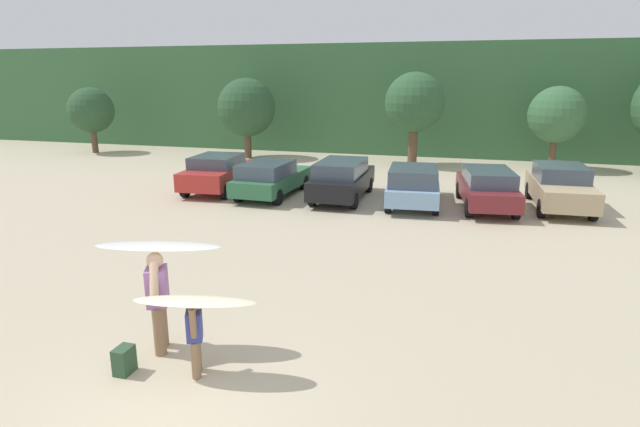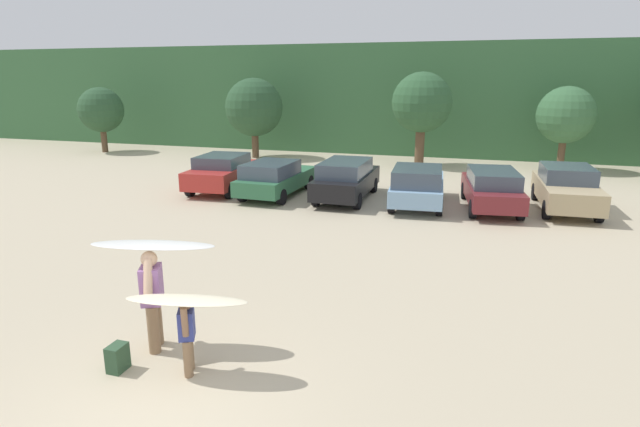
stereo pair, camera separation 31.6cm
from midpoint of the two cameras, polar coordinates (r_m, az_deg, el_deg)
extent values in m
plane|color=#C1B293|center=(8.34, -16.08, -19.74)|extent=(120.00, 120.00, 0.00)
cube|color=#38663D|center=(37.59, 11.58, 12.51)|extent=(108.00, 12.00, 6.63)
cylinder|color=brown|center=(35.96, -22.51, 7.47)|extent=(0.37, 0.37, 1.48)
sphere|color=#284C2D|center=(35.80, -22.82, 10.52)|extent=(2.79, 2.79, 2.79)
cylinder|color=brown|center=(31.15, -6.87, 7.55)|extent=(0.41, 0.41, 1.52)
sphere|color=#284C2D|center=(30.95, -7.00, 11.57)|extent=(3.36, 3.36, 3.36)
cylinder|color=brown|center=(28.37, 11.26, 7.19)|extent=(0.49, 0.49, 2.04)
sphere|color=#2D5633|center=(28.17, 11.51, 11.94)|extent=(3.14, 3.14, 3.14)
cylinder|color=brown|center=(29.29, 25.38, 5.87)|extent=(0.35, 0.35, 1.61)
sphere|color=#38663D|center=(29.09, 25.82, 9.78)|extent=(2.84, 2.84, 2.84)
cube|color=#B72D28|center=(22.13, -10.25, 4.27)|extent=(2.17, 4.28, 0.71)
cube|color=#3F4C5B|center=(21.98, -10.38, 5.77)|extent=(1.88, 2.32, 0.47)
cylinder|color=black|center=(23.76, -10.78, 4.09)|extent=(0.27, 0.67, 0.66)
cylinder|color=black|center=(23.13, -6.94, 3.95)|extent=(0.27, 0.67, 0.66)
cylinder|color=black|center=(21.34, -13.75, 2.72)|extent=(0.27, 0.67, 0.66)
cylinder|color=black|center=(20.63, -9.56, 2.53)|extent=(0.27, 0.67, 0.66)
cube|color=#2D6642|center=(20.98, -4.31, 3.65)|extent=(1.95, 4.55, 0.59)
cube|color=#3F4C5B|center=(20.31, -5.05, 4.89)|extent=(1.74, 2.44, 0.55)
cylinder|color=black|center=(22.69, -4.68, 3.73)|extent=(0.24, 0.61, 0.60)
cylinder|color=black|center=(22.09, -0.82, 3.48)|extent=(0.24, 0.61, 0.60)
cylinder|color=black|center=(20.08, -8.11, 2.17)|extent=(0.24, 0.61, 0.60)
cylinder|color=black|center=(19.40, -3.84, 1.84)|extent=(0.24, 0.61, 0.60)
cube|color=black|center=(20.30, 3.41, 3.43)|extent=(1.78, 4.55, 0.70)
cube|color=#3F4C5B|center=(19.91, 3.24, 5.05)|extent=(1.63, 2.73, 0.55)
cylinder|color=black|center=(21.98, 2.33, 3.40)|extent=(0.22, 0.60, 0.60)
cylinder|color=black|center=(21.64, 6.38, 3.14)|extent=(0.22, 0.60, 0.60)
cylinder|color=black|center=(19.16, 0.03, 1.71)|extent=(0.22, 0.60, 0.60)
cylinder|color=black|center=(18.77, 4.64, 1.38)|extent=(0.22, 0.60, 0.60)
cube|color=#84ADD1|center=(19.72, 11.20, 2.76)|extent=(2.19, 4.66, 0.59)
cube|color=#3F4C5B|center=(18.84, 11.20, 4.06)|extent=(1.88, 2.56, 0.61)
cylinder|color=black|center=(21.28, 9.09, 2.92)|extent=(0.27, 0.67, 0.66)
cylinder|color=black|center=(21.24, 13.54, 2.67)|extent=(0.27, 0.67, 0.66)
cylinder|color=black|center=(18.37, 8.40, 1.05)|extent=(0.27, 0.67, 0.66)
cylinder|color=black|center=(18.32, 13.56, 0.76)|extent=(0.27, 0.67, 0.66)
cube|color=maroon|center=(19.77, 18.82, 2.29)|extent=(2.29, 4.68, 0.61)
cube|color=#3F4C5B|center=(19.44, 19.06, 3.78)|extent=(1.91, 2.82, 0.52)
cylinder|color=black|center=(21.17, 16.11, 2.45)|extent=(0.30, 0.67, 0.65)
cylinder|color=black|center=(21.40, 20.22, 2.24)|extent=(0.30, 0.67, 0.65)
cylinder|color=black|center=(18.30, 17.03, 0.49)|extent=(0.30, 0.67, 0.65)
cylinder|color=black|center=(18.56, 21.75, 0.27)|extent=(0.30, 0.67, 0.65)
cube|color=tan|center=(20.55, 25.93, 2.19)|extent=(1.98, 4.54, 0.72)
cube|color=#3F4C5B|center=(20.59, 26.05, 3.99)|extent=(1.74, 2.26, 0.54)
cylinder|color=black|center=(21.91, 23.09, 2.24)|extent=(0.25, 0.66, 0.65)
cylinder|color=black|center=(22.20, 27.21, 1.93)|extent=(0.25, 0.66, 0.65)
cylinder|color=black|center=(19.06, 24.20, 0.38)|extent=(0.25, 0.66, 0.65)
cylinder|color=black|center=(19.39, 28.91, 0.06)|extent=(0.25, 0.66, 0.65)
cylinder|color=#8C6B4C|center=(9.52, -17.00, -12.17)|extent=(0.20, 0.20, 0.87)
cylinder|color=#8C6B4C|center=(9.80, -16.73, -11.35)|extent=(0.20, 0.20, 0.87)
cube|color=#9966A5|center=(9.35, -17.22, -7.54)|extent=(0.49, 0.54, 0.66)
sphere|color=#D8AD8C|center=(9.19, -17.44, -4.82)|extent=(0.28, 0.28, 0.28)
cylinder|color=#D8AD8C|center=(9.06, -17.53, -7.10)|extent=(0.31, 0.44, 0.70)
cylinder|color=#D8AD8C|center=(9.51, -17.07, -6.02)|extent=(0.29, 0.39, 0.71)
cylinder|color=#8C6B4C|center=(8.75, -13.36, -15.35)|extent=(0.15, 0.15, 0.62)
cylinder|color=#8C6B4C|center=(8.94, -13.23, -14.63)|extent=(0.15, 0.15, 0.62)
cube|color=#333D8C|center=(8.59, -13.51, -11.78)|extent=(0.35, 0.39, 0.48)
sphere|color=#8C664C|center=(8.44, -13.65, -9.72)|extent=(0.20, 0.20, 0.20)
cylinder|color=#8C664C|center=(8.38, -13.67, -11.55)|extent=(0.17, 0.20, 0.51)
cylinder|color=#8C664C|center=(8.69, -13.46, -10.53)|extent=(0.24, 0.35, 0.49)
ellipsoid|color=white|center=(9.25, -17.12, -3.35)|extent=(2.27, 1.09, 0.09)
ellipsoid|color=beige|center=(8.37, -13.51, -9.31)|extent=(2.03, 0.94, 0.11)
cube|color=#2D4C33|center=(9.27, -20.53, -14.71)|extent=(0.24, 0.34, 0.45)
camera|label=1|loc=(0.16, -89.33, 0.18)|focal=28.95mm
camera|label=2|loc=(0.16, 90.67, -0.18)|focal=28.95mm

